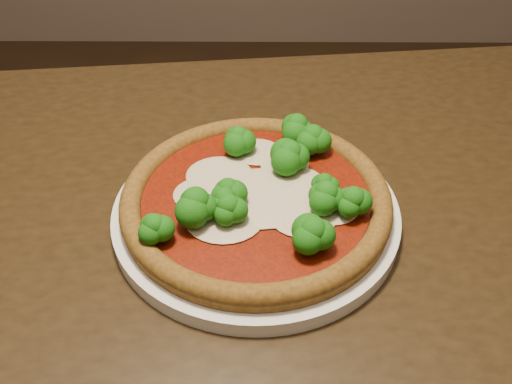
{
  "coord_description": "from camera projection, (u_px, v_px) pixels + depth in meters",
  "views": [
    {
      "loc": [
        0.17,
        -0.45,
        1.19
      ],
      "look_at": [
        0.16,
        0.02,
        0.79
      ],
      "focal_mm": 40.0,
      "sensor_mm": 36.0,
      "label": 1
    }
  ],
  "objects": [
    {
      "name": "pizza",
      "position": [
        259.0,
        195.0,
        0.62
      ],
      "size": [
        0.3,
        0.3,
        0.06
      ],
      "rotation": [
        0.0,
        0.0,
        -0.2
      ],
      "color": "brown",
      "rests_on": "plate"
    },
    {
      "name": "plate",
      "position": [
        256.0,
        213.0,
        0.64
      ],
      "size": [
        0.32,
        0.32,
        0.02
      ],
      "primitive_type": "cylinder",
      "color": "silver",
      "rests_on": "dining_table"
    },
    {
      "name": "dining_table",
      "position": [
        205.0,
        288.0,
        0.69
      ],
      "size": [
        1.3,
        0.91,
        0.75
      ],
      "rotation": [
        0.0,
        0.0,
        0.11
      ],
      "color": "black",
      "rests_on": "floor"
    }
  ]
}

